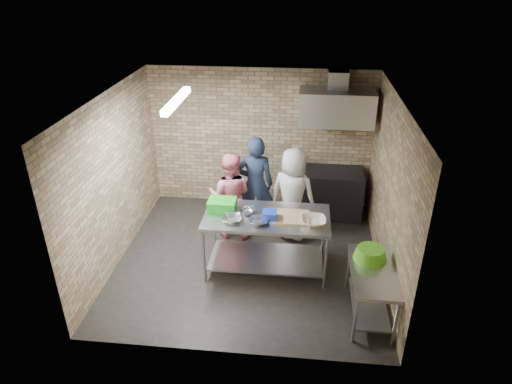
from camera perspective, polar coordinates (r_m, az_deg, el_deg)
floor at (r=7.55m, az=-0.92°, el=-8.44°), size 4.20×4.20×0.00m
ceiling at (r=6.36m, az=-1.11°, el=11.71°), size 4.20×4.20×0.00m
back_wall at (r=8.67m, az=0.59°, el=6.66°), size 4.20×0.06×2.70m
front_wall at (r=5.15m, az=-3.71°, el=-9.19°), size 4.20×0.06×2.70m
left_wall at (r=7.38m, az=-17.43°, el=1.49°), size 0.06×4.00×2.70m
right_wall at (r=6.93m, az=16.49°, el=-0.08°), size 0.06×4.00×2.70m
prep_table at (r=7.09m, az=1.32°, el=-6.36°), size 1.91×0.95×0.95m
side_counter at (r=6.49m, az=14.18°, el=-12.13°), size 0.60×1.20×0.75m
stove at (r=8.70m, az=9.22°, el=-0.13°), size 1.20×0.70×0.90m
range_hood at (r=8.13m, az=10.08°, el=10.41°), size 1.30×0.60×0.60m
hood_duct at (r=8.16m, az=10.29°, el=13.73°), size 0.35×0.30×0.30m
wall_shelf at (r=8.39m, az=11.98°, el=9.48°), size 0.80×0.20×0.04m
fluorescent_fixture at (r=6.57m, az=-9.97°, el=11.28°), size 0.10×1.25×0.08m
green_crate at (r=6.98m, az=-4.28°, el=-1.64°), size 0.42×0.32×0.17m
blue_tub at (r=6.72m, az=1.72°, el=-2.99°), size 0.21×0.21×0.14m
cutting_board at (r=6.80m, az=4.29°, el=-3.16°), size 0.58×0.44×0.03m
mixing_bowl_a at (r=6.70m, az=-3.05°, el=-3.40°), size 0.32×0.32×0.07m
mixing_bowl_b at (r=6.89m, az=-1.09°, el=-2.45°), size 0.25×0.25×0.07m
mixing_bowl_c at (r=6.64m, az=0.35°, el=-3.70°), size 0.30×0.30×0.07m
ceramic_bowl at (r=6.68m, az=7.26°, el=-3.65°), size 0.40×0.40×0.09m
green_basin at (r=6.41m, az=14.21°, el=-7.53°), size 0.46×0.46×0.17m
bottle_green at (r=8.38m, az=13.08°, el=10.02°), size 0.06×0.06×0.15m
man_navy at (r=7.91m, az=-0.12°, el=0.92°), size 0.70×0.50×1.79m
woman_pink at (r=7.80m, az=-3.28°, el=-0.48°), size 0.78×0.61×1.56m
woman_white at (r=7.74m, az=4.66°, el=-0.29°), size 0.95×0.79×1.67m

